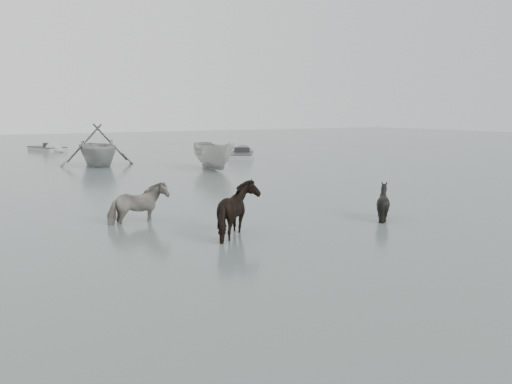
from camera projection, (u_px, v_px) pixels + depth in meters
ground at (270, 229)px, 14.47m from camera, size 140.00×140.00×0.00m
pony_pinto at (138, 198)px, 15.16m from camera, size 1.89×1.02×1.53m
pony_dark at (240, 206)px, 13.51m from camera, size 1.89×2.03×1.67m
pony_black at (383, 197)px, 15.78m from camera, size 1.31×1.18×1.37m
rowboat_trail at (98, 144)px, 31.04m from camera, size 4.63×5.34×2.77m
boat_small at (214, 154)px, 29.15m from camera, size 2.22×4.82×1.80m
skiff_port at (242, 153)px, 36.30m from camera, size 4.23×5.46×0.75m
skiff_mid at (47, 147)px, 42.75m from camera, size 3.32×5.66×0.75m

